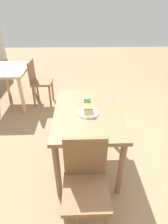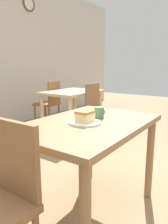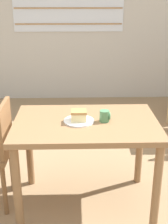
{
  "view_description": "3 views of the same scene",
  "coord_description": "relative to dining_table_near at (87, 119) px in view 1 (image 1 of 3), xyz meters",
  "views": [
    {
      "loc": [
        -1.56,
        0.39,
        1.7
      ],
      "look_at": [
        -0.02,
        0.34,
        0.75
      ],
      "focal_mm": 28.0,
      "sensor_mm": 36.0,
      "label": 1
    },
    {
      "loc": [
        -1.2,
        -0.52,
        1.11
      ],
      "look_at": [
        -0.02,
        0.29,
        0.81
      ],
      "focal_mm": 35.0,
      "sensor_mm": 36.0,
      "label": 2
    },
    {
      "loc": [
        -0.03,
        -1.8,
        1.62
      ],
      "look_at": [
        0.03,
        0.29,
        0.8
      ],
      "focal_mm": 50.0,
      "sensor_mm": 36.0,
      "label": 3
    }
  ],
  "objects": [
    {
      "name": "ground_plane",
      "position": [
        -0.04,
        -0.3,
        -0.62
      ],
      "size": [
        14.0,
        14.0,
        0.0
      ],
      "primitive_type": "plane",
      "color": "#997A56"
    },
    {
      "name": "dining_table_near",
      "position": [
        0.0,
        0.0,
        0.0
      ],
      "size": [
        1.06,
        0.71,
        0.73
      ],
      "color": "olive",
      "rests_on": "ground_plane"
    },
    {
      "name": "chair_near_window",
      "position": [
        -0.71,
        0.05,
        -0.14
      ],
      "size": [
        0.37,
        0.37,
        0.85
      ],
      "rotation": [
        0.0,
        0.0,
        -1.57
      ],
      "color": "brown",
      "rests_on": "ground_plane"
    },
    {
      "name": "cake_slice",
      "position": [
        -0.05,
        -0.01,
        0.16
      ],
      "size": [
        0.11,
        0.1,
        0.08
      ],
      "color": "beige",
      "rests_on": "plate"
    },
    {
      "name": "plate",
      "position": [
        -0.05,
        -0.01,
        0.12
      ],
      "size": [
        0.22,
        0.22,
        0.01
      ],
      "color": "white",
      "rests_on": "dining_table_near"
    },
    {
      "name": "dining_table_far",
      "position": [
        1.56,
        1.36,
        -0.02
      ],
      "size": [
        0.94,
        0.66,
        0.71
      ],
      "color": "tan",
      "rests_on": "ground_plane"
    },
    {
      "name": "chair_far_corner",
      "position": [
        1.53,
        0.84,
        -0.14
      ],
      "size": [
        0.37,
        0.37,
        0.85
      ],
      "rotation": [
        0.0,
        0.0,
        -0.03
      ],
      "color": "brown",
      "rests_on": "ground_plane"
    },
    {
      "name": "coffee_mug",
      "position": [
        0.14,
        -0.01,
        0.15
      ],
      "size": [
        0.08,
        0.07,
        0.08
      ],
      "color": "#4C8456",
      "rests_on": "dining_table_near"
    }
  ]
}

